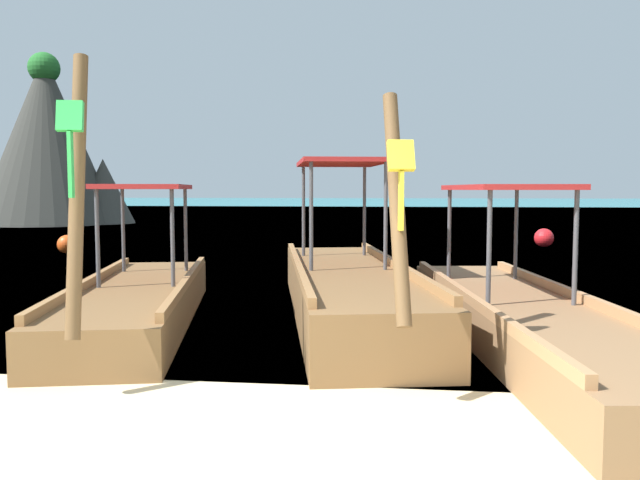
{
  "coord_description": "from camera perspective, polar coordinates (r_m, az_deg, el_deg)",
  "views": [
    {
      "loc": [
        0.88,
        -3.22,
        1.65
      ],
      "look_at": [
        0.0,
        4.09,
        1.08
      ],
      "focal_mm": 36.29,
      "sensor_mm": 36.0,
      "label": 1
    }
  ],
  "objects": [
    {
      "name": "longtail_boat_green_ribbon",
      "position": [
        8.32,
        -15.73,
        -4.98
      ],
      "size": [
        2.37,
        5.57,
        2.78
      ],
      "color": "brown",
      "rests_on": "ground"
    },
    {
      "name": "sea_water",
      "position": [
        65.33,
        6.1,
        3.0
      ],
      "size": [
        120.0,
        120.0,
        0.0
      ],
      "primitive_type": "plane",
      "color": "teal",
      "rests_on": "ground"
    },
    {
      "name": "mooring_buoy_far",
      "position": [
        19.56,
        19.14,
        0.18
      ],
      "size": [
        0.54,
        0.54,
        0.54
      ],
      "color": "red",
      "rests_on": "sea_water"
    },
    {
      "name": "mooring_buoy_near",
      "position": [
        17.89,
        -21.42,
        -0.36
      ],
      "size": [
        0.48,
        0.48,
        0.48
      ],
      "color": "#EA5119",
      "rests_on": "sea_water"
    },
    {
      "name": "karst_rock",
      "position": [
        34.06,
        -22.66,
        7.91
      ],
      "size": [
        7.25,
        6.5,
        8.19
      ],
      "color": "#383833",
      "rests_on": "ground"
    },
    {
      "name": "longtail_boat_pink_ribbon",
      "position": [
        7.26,
        17.65,
        -6.49
      ],
      "size": [
        2.11,
        7.01,
        2.7
      ],
      "color": "olive",
      "rests_on": "ground"
    },
    {
      "name": "longtail_boat_yellow_ribbon",
      "position": [
        8.48,
        2.38,
        -4.23
      ],
      "size": [
        2.55,
        6.76,
        2.45
      ],
      "color": "brown",
      "rests_on": "ground"
    }
  ]
}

